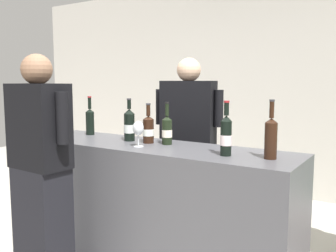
{
  "coord_description": "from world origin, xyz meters",
  "views": [
    {
      "loc": [
        1.59,
        -2.22,
        1.48
      ],
      "look_at": [
        0.15,
        0.0,
        1.15
      ],
      "focal_mm": 40.29,
      "sensor_mm": 36.0,
      "label": 1
    }
  ],
  "objects_px": {
    "wine_bottle_5": "(129,125)",
    "wine_bottle_1": "(167,130)",
    "wine_bottle_2": "(226,135)",
    "person_guest": "(41,181)",
    "wine_glass": "(138,129)",
    "wine_bottle_4": "(271,137)",
    "wine_bottle_3": "(148,129)",
    "wine_bottle_0": "(68,120)",
    "person_server": "(188,156)",
    "wine_bottle_6": "(90,120)"
  },
  "relations": [
    {
      "from": "wine_bottle_3",
      "to": "wine_bottle_6",
      "type": "height_order",
      "value": "wine_bottle_6"
    },
    {
      "from": "wine_bottle_3",
      "to": "wine_bottle_4",
      "type": "relative_size",
      "value": 0.84
    },
    {
      "from": "person_server",
      "to": "person_guest",
      "type": "bearing_deg",
      "value": -108.9
    },
    {
      "from": "wine_bottle_0",
      "to": "wine_glass",
      "type": "relative_size",
      "value": 1.9
    },
    {
      "from": "person_guest",
      "to": "wine_glass",
      "type": "bearing_deg",
      "value": 48.97
    },
    {
      "from": "wine_bottle_3",
      "to": "wine_bottle_4",
      "type": "distance_m",
      "value": 0.96
    },
    {
      "from": "wine_bottle_1",
      "to": "wine_bottle_4",
      "type": "distance_m",
      "value": 0.81
    },
    {
      "from": "wine_bottle_2",
      "to": "person_guest",
      "type": "xyz_separation_m",
      "value": [
        -1.09,
        -0.55,
        -0.33
      ]
    },
    {
      "from": "wine_bottle_5",
      "to": "wine_glass",
      "type": "height_order",
      "value": "wine_bottle_5"
    },
    {
      "from": "person_server",
      "to": "wine_bottle_5",
      "type": "bearing_deg",
      "value": -110.3
    },
    {
      "from": "wine_bottle_2",
      "to": "wine_glass",
      "type": "xyz_separation_m",
      "value": [
        -0.66,
        -0.05,
        -0.0
      ]
    },
    {
      "from": "wine_bottle_2",
      "to": "wine_bottle_5",
      "type": "bearing_deg",
      "value": 171.6
    },
    {
      "from": "wine_bottle_1",
      "to": "wine_bottle_0",
      "type": "bearing_deg",
      "value": -176.64
    },
    {
      "from": "wine_bottle_0",
      "to": "person_guest",
      "type": "height_order",
      "value": "person_guest"
    },
    {
      "from": "wine_glass",
      "to": "person_server",
      "type": "xyz_separation_m",
      "value": [
        -0.01,
        0.74,
        -0.32
      ]
    },
    {
      "from": "wine_bottle_4",
      "to": "wine_bottle_5",
      "type": "height_order",
      "value": "wine_bottle_4"
    },
    {
      "from": "wine_bottle_0",
      "to": "wine_bottle_1",
      "type": "bearing_deg",
      "value": 3.36
    },
    {
      "from": "wine_bottle_0",
      "to": "person_server",
      "type": "height_order",
      "value": "person_server"
    },
    {
      "from": "wine_bottle_5",
      "to": "person_guest",
      "type": "bearing_deg",
      "value": -107.72
    },
    {
      "from": "wine_bottle_3",
      "to": "person_guest",
      "type": "relative_size",
      "value": 0.18
    },
    {
      "from": "wine_bottle_6",
      "to": "person_server",
      "type": "bearing_deg",
      "value": 34.8
    },
    {
      "from": "wine_bottle_4",
      "to": "wine_bottle_5",
      "type": "distance_m",
      "value": 1.15
    },
    {
      "from": "wine_bottle_2",
      "to": "wine_glass",
      "type": "height_order",
      "value": "wine_bottle_2"
    },
    {
      "from": "wine_bottle_1",
      "to": "wine_glass",
      "type": "height_order",
      "value": "wine_bottle_1"
    },
    {
      "from": "person_server",
      "to": "wine_glass",
      "type": "bearing_deg",
      "value": -89.07
    },
    {
      "from": "wine_bottle_5",
      "to": "wine_glass",
      "type": "relative_size",
      "value": 1.79
    },
    {
      "from": "wine_bottle_5",
      "to": "wine_bottle_1",
      "type": "bearing_deg",
      "value": 3.06
    },
    {
      "from": "wine_bottle_3",
      "to": "wine_bottle_5",
      "type": "xyz_separation_m",
      "value": [
        -0.19,
        0.01,
        0.02
      ]
    },
    {
      "from": "wine_bottle_5",
      "to": "wine_bottle_0",
      "type": "bearing_deg",
      "value": -176.49
    },
    {
      "from": "wine_bottle_3",
      "to": "person_server",
      "type": "height_order",
      "value": "person_server"
    },
    {
      "from": "person_server",
      "to": "wine_bottle_1",
      "type": "bearing_deg",
      "value": -76.59
    },
    {
      "from": "wine_bottle_2",
      "to": "wine_bottle_5",
      "type": "distance_m",
      "value": 0.89
    },
    {
      "from": "wine_bottle_1",
      "to": "wine_bottle_5",
      "type": "bearing_deg",
      "value": -176.94
    },
    {
      "from": "wine_bottle_0",
      "to": "person_guest",
      "type": "bearing_deg",
      "value": -55.94
    },
    {
      "from": "wine_bottle_1",
      "to": "person_server",
      "type": "relative_size",
      "value": 0.19
    },
    {
      "from": "wine_bottle_0",
      "to": "wine_bottle_6",
      "type": "distance_m",
      "value": 0.19
    },
    {
      "from": "wine_bottle_0",
      "to": "wine_bottle_3",
      "type": "xyz_separation_m",
      "value": [
        0.84,
        0.03,
        -0.02
      ]
    },
    {
      "from": "wine_bottle_4",
      "to": "person_server",
      "type": "height_order",
      "value": "person_server"
    },
    {
      "from": "wine_bottle_0",
      "to": "wine_bottle_1",
      "type": "height_order",
      "value": "wine_bottle_0"
    },
    {
      "from": "wine_bottle_5",
      "to": "person_server",
      "type": "bearing_deg",
      "value": 69.7
    },
    {
      "from": "wine_glass",
      "to": "wine_bottle_6",
      "type": "bearing_deg",
      "value": 160.74
    },
    {
      "from": "wine_glass",
      "to": "person_server",
      "type": "height_order",
      "value": "person_server"
    },
    {
      "from": "wine_bottle_2",
      "to": "person_guest",
      "type": "relative_size",
      "value": 0.21
    },
    {
      "from": "wine_bottle_0",
      "to": "wine_glass",
      "type": "height_order",
      "value": "wine_bottle_0"
    },
    {
      "from": "wine_bottle_0",
      "to": "wine_bottle_4",
      "type": "relative_size",
      "value": 0.98
    },
    {
      "from": "wine_bottle_1",
      "to": "person_server",
      "type": "bearing_deg",
      "value": 103.41
    },
    {
      "from": "wine_bottle_6",
      "to": "person_guest",
      "type": "height_order",
      "value": "person_guest"
    },
    {
      "from": "wine_bottle_1",
      "to": "wine_glass",
      "type": "distance_m",
      "value": 0.23
    },
    {
      "from": "wine_bottle_6",
      "to": "person_server",
      "type": "xyz_separation_m",
      "value": [
        0.7,
        0.49,
        -0.32
      ]
    },
    {
      "from": "wine_bottle_2",
      "to": "wine_glass",
      "type": "bearing_deg",
      "value": -176.01
    }
  ]
}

